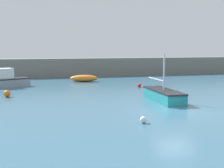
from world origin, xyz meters
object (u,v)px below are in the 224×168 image
at_px(open_tender_yellow, 84,78).
at_px(mooring_buoy_white, 143,120).
at_px(mooring_buoy_orange, 7,94).
at_px(sailboat_twin_hulled, 163,95).
at_px(mooring_buoy_red, 139,85).
at_px(cabin_cruiser_white, 6,80).

bearing_deg(open_tender_yellow, mooring_buoy_white, -78.95).
bearing_deg(mooring_buoy_orange, sailboat_twin_hulled, -23.56).
height_order(open_tender_yellow, mooring_buoy_white, open_tender_yellow).
relative_size(mooring_buoy_red, mooring_buoy_white, 1.06).
xyz_separation_m(open_tender_yellow, mooring_buoy_orange, (-8.33, -9.94, -0.13)).
relative_size(mooring_buoy_white, mooring_buoy_orange, 0.66).
bearing_deg(sailboat_twin_hulled, cabin_cruiser_white, -132.98).
bearing_deg(mooring_buoy_orange, cabin_cruiser_white, 94.42).
bearing_deg(open_tender_yellow, sailboat_twin_hulled, -64.31).
bearing_deg(open_tender_yellow, mooring_buoy_orange, -117.85).
bearing_deg(mooring_buoy_red, mooring_buoy_orange, -166.31).
distance_m(open_tender_yellow, mooring_buoy_orange, 12.97).
height_order(mooring_buoy_white, mooring_buoy_orange, mooring_buoy_orange).
relative_size(cabin_cruiser_white, mooring_buoy_white, 12.95).
height_order(mooring_buoy_red, mooring_buoy_white, mooring_buoy_red).
relative_size(open_tender_yellow, mooring_buoy_white, 9.35).
relative_size(open_tender_yellow, mooring_buoy_orange, 6.15).
height_order(cabin_cruiser_white, sailboat_twin_hulled, sailboat_twin_hulled).
height_order(mooring_buoy_red, mooring_buoy_orange, mooring_buoy_orange).
height_order(sailboat_twin_hulled, mooring_buoy_red, sailboat_twin_hulled).
bearing_deg(open_tender_yellow, mooring_buoy_red, -43.00).
relative_size(cabin_cruiser_white, open_tender_yellow, 1.39).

